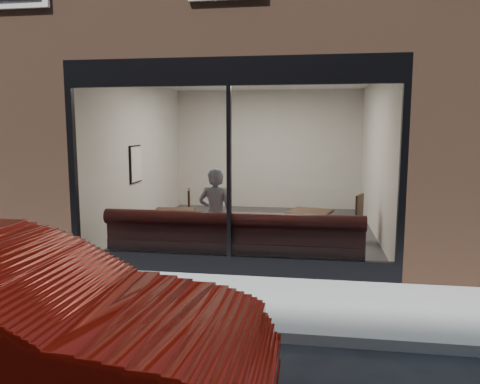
% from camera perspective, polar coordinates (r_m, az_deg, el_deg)
% --- Properties ---
extents(ground, '(120.00, 120.00, 0.00)m').
position_cam_1_polar(ground, '(5.30, -5.35, -16.80)').
color(ground, black).
rests_on(ground, ground).
extents(sidewalk_near, '(40.00, 2.00, 0.01)m').
position_cam_1_polar(sidewalk_near, '(6.20, -3.04, -12.96)').
color(sidewalk_near, gray).
rests_on(sidewalk_near, ground).
extents(kerb_near, '(40.00, 0.10, 0.12)m').
position_cam_1_polar(kerb_near, '(5.24, -5.49, -16.43)').
color(kerb_near, gray).
rests_on(kerb_near, ground).
extents(host_building_pier_left, '(2.50, 12.00, 3.20)m').
position_cam_1_polar(host_building_pier_left, '(13.61, -12.60, 5.19)').
color(host_building_pier_left, brown).
rests_on(host_building_pier_left, ground).
extents(host_building_pier_right, '(2.50, 12.00, 3.20)m').
position_cam_1_polar(host_building_pier_right, '(12.93, 20.22, 4.75)').
color(host_building_pier_right, brown).
rests_on(host_building_pier_right, ground).
extents(host_building_backfill, '(5.00, 6.00, 3.20)m').
position_cam_1_polar(host_building_backfill, '(15.72, 4.43, 5.70)').
color(host_building_backfill, brown).
rests_on(host_building_backfill, ground).
extents(cafe_floor, '(6.00, 6.00, 0.00)m').
position_cam_1_polar(cafe_floor, '(9.99, 1.68, -4.75)').
color(cafe_floor, '#2D2D30').
rests_on(cafe_floor, ground).
extents(cafe_ceiling, '(6.00, 6.00, 0.00)m').
position_cam_1_polar(cafe_ceiling, '(9.79, 1.75, 13.67)').
color(cafe_ceiling, white).
rests_on(cafe_ceiling, host_building_upper).
extents(cafe_wall_back, '(5.00, 0.00, 5.00)m').
position_cam_1_polar(cafe_wall_back, '(12.73, 3.38, 5.18)').
color(cafe_wall_back, silver).
rests_on(cafe_wall_back, ground).
extents(cafe_wall_left, '(0.00, 6.00, 6.00)m').
position_cam_1_polar(cafe_wall_left, '(10.36, -12.12, 4.38)').
color(cafe_wall_left, silver).
rests_on(cafe_wall_left, ground).
extents(cafe_wall_right, '(0.00, 6.00, 6.00)m').
position_cam_1_polar(cafe_wall_right, '(9.77, 16.40, 4.02)').
color(cafe_wall_right, silver).
rests_on(cafe_wall_right, ground).
extents(storefront_kick, '(5.00, 0.10, 0.30)m').
position_cam_1_polar(storefront_kick, '(7.13, -1.30, -8.90)').
color(storefront_kick, black).
rests_on(storefront_kick, ground).
extents(storefront_header, '(5.00, 0.10, 0.40)m').
position_cam_1_polar(storefront_header, '(6.87, -1.38, 14.50)').
color(storefront_header, black).
rests_on(storefront_header, host_building_upper).
extents(storefront_mullion, '(0.06, 0.10, 2.50)m').
position_cam_1_polar(storefront_mullion, '(6.85, -1.34, 2.37)').
color(storefront_mullion, black).
rests_on(storefront_mullion, storefront_kick).
extents(storefront_glass, '(4.80, 0.00, 4.80)m').
position_cam_1_polar(storefront_glass, '(6.83, -1.38, 2.34)').
color(storefront_glass, white).
rests_on(storefront_glass, storefront_kick).
extents(banquette, '(4.00, 0.55, 0.45)m').
position_cam_1_polar(banquette, '(7.49, -0.76, -7.48)').
color(banquette, '#3B1615').
rests_on(banquette, cafe_floor).
extents(person, '(0.58, 0.39, 1.56)m').
position_cam_1_polar(person, '(7.71, -2.98, -2.82)').
color(person, '#9EB5CD').
rests_on(person, cafe_floor).
extents(cafe_table_left, '(0.80, 0.80, 0.04)m').
position_cam_1_polar(cafe_table_left, '(8.29, -8.04, -2.39)').
color(cafe_table_left, black).
rests_on(cafe_table_left, cafe_floor).
extents(cafe_table_right, '(0.86, 0.86, 0.04)m').
position_cam_1_polar(cafe_table_right, '(8.25, 8.50, -2.44)').
color(cafe_table_right, black).
rests_on(cafe_table_right, cafe_floor).
extents(cafe_chair_left, '(0.54, 0.54, 0.04)m').
position_cam_1_polar(cafe_chair_left, '(9.72, -7.32, -3.83)').
color(cafe_chair_left, black).
rests_on(cafe_chair_left, cafe_floor).
extents(cafe_chair_right, '(0.52, 0.52, 0.04)m').
position_cam_1_polar(cafe_chair_right, '(9.28, 13.13, -4.55)').
color(cafe_chair_right, black).
rests_on(cafe_chair_right, cafe_floor).
extents(wall_poster, '(0.02, 0.54, 0.72)m').
position_cam_1_polar(wall_poster, '(10.06, -12.54, 3.34)').
color(wall_poster, white).
rests_on(wall_poster, cafe_wall_left).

